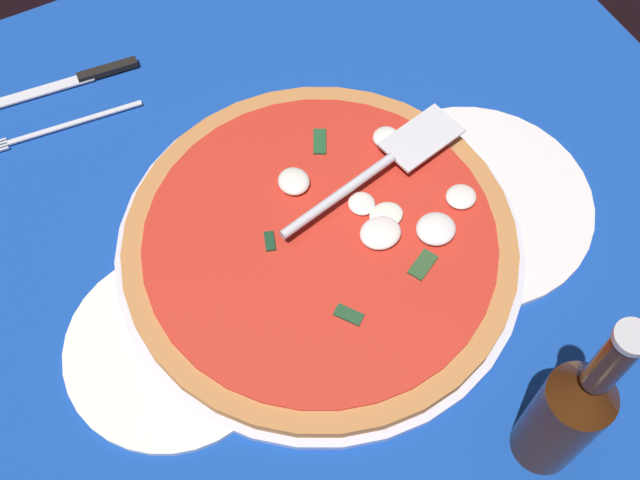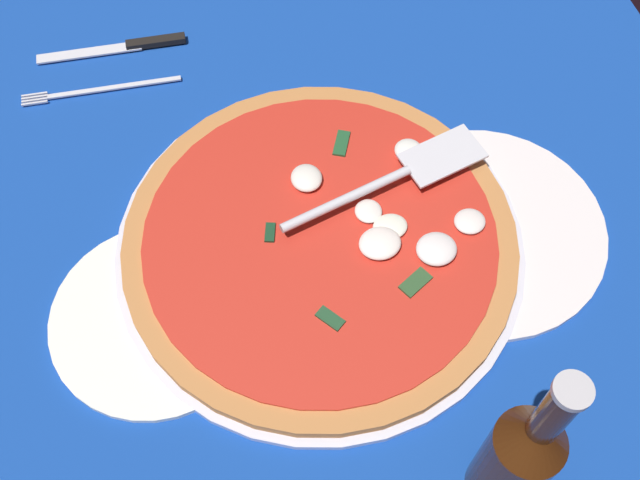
% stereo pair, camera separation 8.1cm
% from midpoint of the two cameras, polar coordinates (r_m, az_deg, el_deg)
% --- Properties ---
extents(ground_plane, '(0.98, 0.98, 0.01)m').
position_cam_midpoint_polar(ground_plane, '(0.83, 2.58, -1.88)').
color(ground_plane, '#133F9D').
extents(checker_pattern, '(0.98, 0.98, 0.00)m').
position_cam_midpoint_polar(checker_pattern, '(0.83, 2.60, -1.73)').
color(checker_pattern, silver).
rests_on(checker_pattern, ground_plane).
extents(pizza_pan, '(0.42, 0.42, 0.01)m').
position_cam_midpoint_polar(pizza_pan, '(0.83, 2.81, -0.79)').
color(pizza_pan, silver).
rests_on(pizza_pan, ground_plane).
extents(dinner_plate_left, '(0.21, 0.21, 0.01)m').
position_cam_midpoint_polar(dinner_plate_left, '(0.80, -8.81, -5.84)').
color(dinner_plate_left, white).
rests_on(dinner_plate_left, ground_plane).
extents(dinner_plate_right, '(0.26, 0.26, 0.01)m').
position_cam_midpoint_polar(dinner_plate_right, '(0.86, 14.35, 0.52)').
color(dinner_plate_right, white).
rests_on(dinner_plate_right, ground_plane).
extents(pizza, '(0.41, 0.41, 0.03)m').
position_cam_midpoint_polar(pizza, '(0.81, 3.05, -0.27)').
color(pizza, '#BC793F').
rests_on(pizza, pizza_pan).
extents(pizza_server, '(0.24, 0.08, 0.01)m').
position_cam_midpoint_polar(pizza_server, '(0.83, 7.91, 4.15)').
color(pizza_server, silver).
rests_on(pizza_server, pizza).
extents(place_setting_far, '(0.22, 0.16, 0.01)m').
position_cam_midpoint_polar(place_setting_far, '(0.99, -12.25, 11.72)').
color(place_setting_far, silver).
rests_on(place_setting_far, ground_plane).
extents(beer_bottle, '(0.06, 0.06, 0.25)m').
position_cam_midpoint_polar(beer_bottle, '(0.68, 17.54, -14.96)').
color(beer_bottle, '#3F1F0B').
rests_on(beer_bottle, ground_plane).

